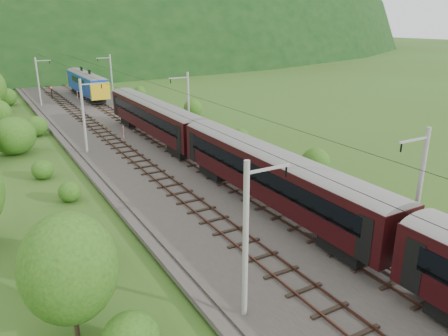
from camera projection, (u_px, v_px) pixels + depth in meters
ground at (336, 283)px, 24.67m from camera, size 600.00×600.00×0.00m
railbed at (242, 216)px, 32.81m from camera, size 14.00×220.00×0.30m
track_left at (214, 220)px, 31.61m from camera, size 2.40×220.00×0.27m
track_right at (268, 206)px, 33.88m from camera, size 2.40×220.00×0.27m
catenary_left at (84, 115)px, 46.54m from camera, size 2.54×192.28×8.00m
catenary_right at (188, 104)px, 52.34m from camera, size 2.54×192.28×8.00m
overhead_wires at (243, 125)px, 30.57m from camera, size 4.83×198.00×0.03m
train at (413, 233)px, 22.48m from camera, size 3.16×150.88×5.51m
hazard_post_near at (123, 132)px, 53.58m from camera, size 0.16×0.16×1.50m
hazard_post_far at (78, 96)px, 79.01m from camera, size 0.17×0.17×1.59m
signal at (51, 92)px, 79.88m from camera, size 0.24×0.24×2.15m
vegetation_left at (23, 169)px, 35.65m from camera, size 12.05×147.69×6.89m
vegetation_right at (382, 190)px, 34.80m from camera, size 6.13×103.64×3.02m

